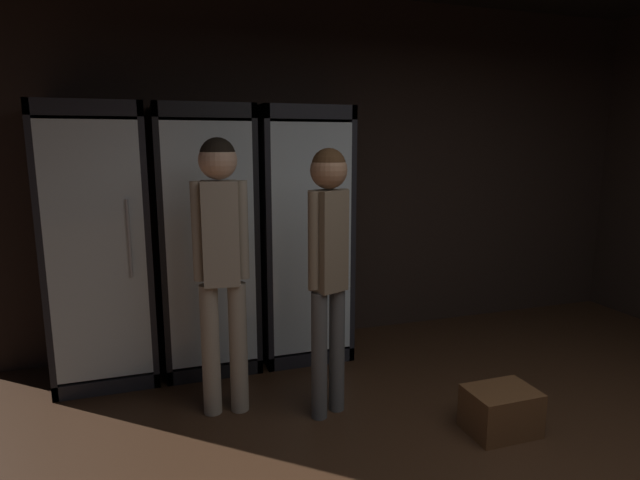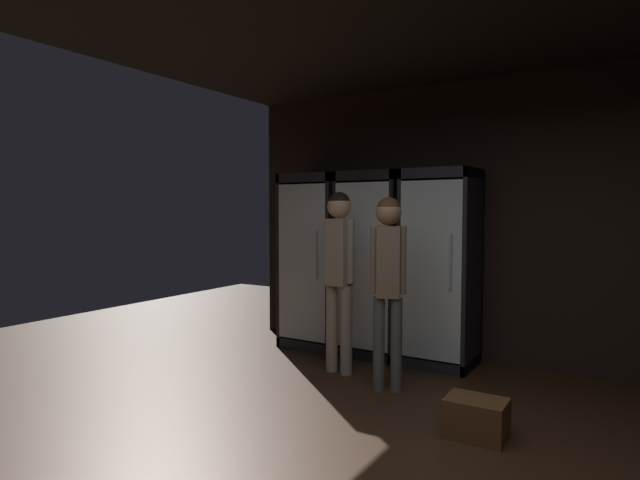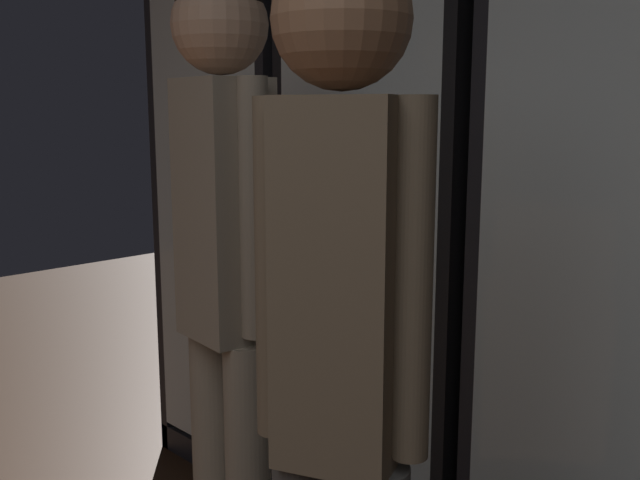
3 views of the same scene
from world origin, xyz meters
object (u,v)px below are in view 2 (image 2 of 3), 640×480
at_px(cooler_center, 330,203).
at_px(cooler_right, 514,225).
at_px(cooler_left, 197,188).
at_px(cooler_far_left, 96,176).

relative_size(cooler_center, cooler_right, 1.00).
bearing_deg(cooler_right, cooler_center, 179.94).
bearing_deg(cooler_left, cooler_center, -0.03).
relative_size(cooler_left, cooler_center, 1.00).
xyz_separation_m(cooler_far_left, cooler_right, (2.09, -0.00, -0.00)).
distance_m(cooler_left, cooler_center, 0.70).
height_order(cooler_center, cooler_right, same).
bearing_deg(cooler_far_left, cooler_left, -0.03).
bearing_deg(cooler_right, cooler_far_left, 179.96).
height_order(cooler_far_left, cooler_left, same).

